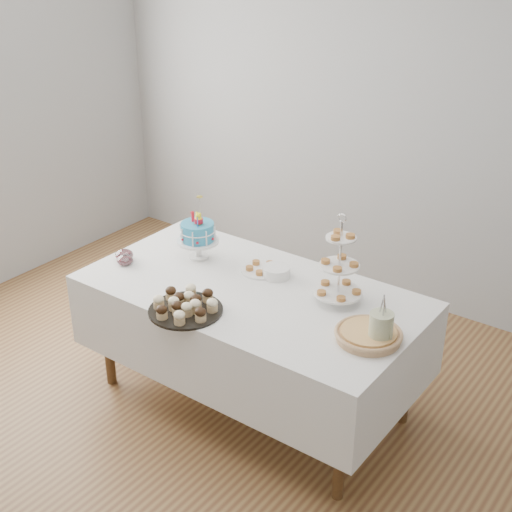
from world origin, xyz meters
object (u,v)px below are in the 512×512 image
Objects in this scene: tiered_stand at (339,266)px; jam_bowl_a at (124,255)px; pastry_plate at (261,269)px; utensil_pitcher at (381,328)px; table at (251,324)px; pie at (368,335)px; birthday_cake at (198,242)px; jam_bowl_b at (125,260)px; plate_stack at (276,272)px; cupcake_tray at (185,304)px.

tiered_stand is 1.35m from jam_bowl_a.
utensil_pitcher reaches higher than pastry_plate.
table is 3.73× the size of tiered_stand.
pastry_plate reaches higher than table.
tiered_stand is 1.94× the size of utensil_pitcher.
jam_bowl_a is (-0.84, -0.15, 0.26)m from table.
utensil_pitcher is at bearing -0.89° from pie.
birthday_cake reaches higher than pie.
jam_bowl_a is (-1.62, -0.08, -0.00)m from pie.
jam_bowl_b is at bearing -149.84° from pastry_plate.
birthday_cake is 4.02× the size of jam_bowl_b.
pie is (0.78, -0.07, 0.26)m from table.
jam_bowl_a is 1.68m from utensil_pitcher.
tiered_stand is at bearing -4.77° from pastry_plate.
table is 0.33m from pastry_plate.
pastry_plate is (-0.54, 0.05, -0.20)m from tiered_stand.
jam_bowl_b is (-0.71, -0.41, 0.01)m from pastry_plate.
pastry_plate is at bearing 175.23° from tiered_stand.
utensil_pitcher is (1.63, 0.12, 0.07)m from jam_bowl_b.
pie is at bearing -20.53° from plate_stack.
table is 7.23× the size of utensil_pitcher.
jam_bowl_a is (-1.30, -0.32, -0.18)m from tiered_stand.
pie is 0.80m from plate_stack.
tiered_stand is (-0.32, 0.24, 0.18)m from pie.
birthday_cake reaches higher than table.
birthday_cake is 3.60× the size of jam_bowl_a.
plate_stack is 0.11m from pastry_plate.
pastry_plate is at bearing 85.36° from cupcake_tray.
tiered_stand reaches higher than jam_bowl_b.
jam_bowl_b is at bearing -41.08° from jam_bowl_a.
pie is at bearing 19.80° from cupcake_tray.
utensil_pitcher is at bearing 4.33° from jam_bowl_b.
jam_bowl_a is (-0.71, 0.25, -0.01)m from cupcake_tray.
tiered_stand is 5.28× the size of jam_bowl_b.
pastry_plate is (-0.86, 0.29, -0.01)m from pie.
jam_bowl_b is at bearing -166.61° from utensil_pitcher.
jam_bowl_a is at bearing -166.00° from tiered_stand.
jam_bowl_a is at bearing -177.09° from pie.
pie is 1.62m from jam_bowl_a.
pastry_plate is at bearing 161.52° from pie.
pie is 1.40× the size of pastry_plate.
pastry_plate is (0.41, 0.08, -0.09)m from birthday_cake.
cupcake_tray reaches higher than plate_stack.
pie is (1.27, -0.20, -0.08)m from birthday_cake.
plate_stack is 0.67× the size of pastry_plate.
plate_stack is 0.91m from jam_bowl_b.
pie is 3.47× the size of jam_bowl_b.
birthday_cake is at bearing -177.69° from tiered_stand.
utensil_pitcher is (0.97, 0.33, 0.05)m from cupcake_tray.
plate_stack is 0.86m from utensil_pitcher.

